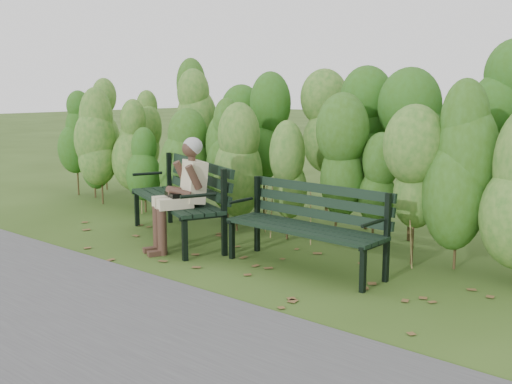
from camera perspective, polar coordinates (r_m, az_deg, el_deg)
The scene contains 7 objects.
ground at distance 6.78m, azimuth -1.90°, elevation -6.64°, with size 80.00×80.00×0.00m, color #2F4816.
footpath at distance 5.43m, azimuth -17.83°, elevation -11.37°, with size 60.00×2.50×0.01m, color #474749.
hedge_band at distance 8.02m, azimuth 6.95°, elevation 5.00°, with size 11.04×1.67×2.42m.
leaf_litter at distance 6.63m, azimuth -1.13°, elevation -7.01°, with size 6.05×2.17×0.01m.
bench_left at distance 7.74m, azimuth -6.91°, elevation -0.08°, with size 2.13×1.41×1.02m.
bench_right at distance 6.46m, azimuth 5.15°, elevation -2.63°, with size 1.83×0.66×0.91m.
seated_woman at distance 7.14m, azimuth -6.97°, elevation 0.56°, with size 0.61×0.80×1.36m.
Camera 1 is at (4.33, -4.86, 1.93)m, focal length 42.00 mm.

